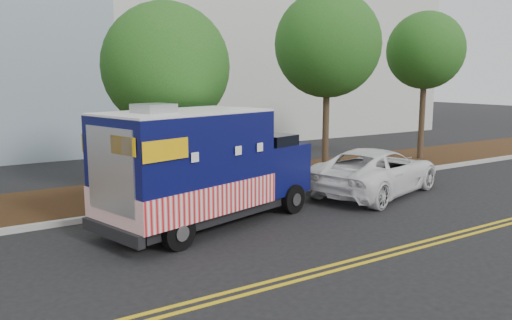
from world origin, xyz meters
TOP-DOWN VIEW (x-y plane):
  - ground at (0.00, 0.00)m, footprint 120.00×120.00m
  - curb at (0.00, 1.40)m, footprint 120.00×0.18m
  - mulch_strip at (0.00, 3.50)m, footprint 120.00×4.00m
  - centerline_near at (0.00, -4.45)m, footprint 120.00×0.10m
  - centerline_far at (0.00, -4.70)m, footprint 120.00×0.10m
  - tree_b at (0.83, 2.94)m, footprint 3.95×3.95m
  - tree_c at (7.74, 3.47)m, footprint 4.13×4.13m
  - tree_d at (13.06, 3.15)m, footprint 3.38×3.38m
  - food_truck at (0.31, -0.51)m, footprint 6.42×3.77m
  - white_car at (6.78, -0.27)m, footprint 5.89×3.98m

SIDE VIEW (x-z plane):
  - ground at x=0.00m, z-range 0.00..0.00m
  - centerline_near at x=0.00m, z-range 0.00..0.01m
  - centerline_far at x=0.00m, z-range 0.00..0.01m
  - curb at x=0.00m, z-range 0.00..0.15m
  - mulch_strip at x=0.00m, z-range 0.00..0.15m
  - white_car at x=6.78m, z-range 0.00..1.50m
  - food_truck at x=0.31m, z-range -0.15..3.05m
  - tree_b at x=0.83m, z-range 1.07..7.17m
  - tree_d at x=13.06m, z-range 1.61..8.25m
  - tree_c at x=7.74m, z-range 1.48..8.60m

